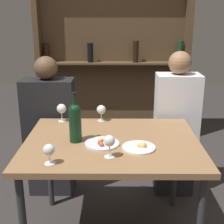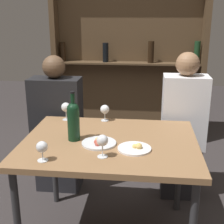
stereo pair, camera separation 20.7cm
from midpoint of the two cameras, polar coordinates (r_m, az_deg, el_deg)
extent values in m
cube|color=olive|center=(2.01, 2.55, -5.74)|extent=(1.11, 0.87, 0.04)
cylinder|color=#2D2D30|center=(1.97, -13.89, -19.12)|extent=(0.04, 0.04, 0.69)
cylinder|color=#2D2D30|center=(2.57, -8.23, -9.39)|extent=(0.04, 0.04, 0.69)
cylinder|color=#2D2D30|center=(2.53, 14.53, -10.32)|extent=(0.04, 0.04, 0.69)
cube|color=#4C3823|center=(3.77, 4.65, 11.50)|extent=(1.72, 0.02, 2.22)
cube|color=#4C3823|center=(3.79, -8.77, 11.39)|extent=(0.06, 0.18, 2.22)
cube|color=#4C3823|center=(3.74, 18.12, 10.65)|extent=(0.06, 0.18, 2.22)
cube|color=#4C3823|center=(3.69, 4.54, 8.87)|extent=(1.64, 0.18, 0.02)
cylinder|color=black|center=(3.78, -7.45, 10.85)|extent=(0.07, 0.07, 0.22)
cylinder|color=black|center=(3.68, 0.45, 10.82)|extent=(0.07, 0.07, 0.22)
cylinder|color=black|center=(3.66, 8.78, 10.77)|extent=(0.07, 0.07, 0.25)
cylinder|color=#19381E|center=(3.74, 16.85, 10.39)|extent=(0.07, 0.07, 0.25)
cylinder|color=black|center=(1.98, -4.07, -2.36)|extent=(0.08, 0.08, 0.21)
sphere|color=black|center=(1.94, -4.14, 0.52)|extent=(0.08, 0.08, 0.08)
cylinder|color=black|center=(1.93, -4.17, 1.95)|extent=(0.03, 0.03, 0.10)
cylinder|color=black|center=(1.91, -4.21, 3.57)|extent=(0.03, 0.03, 0.01)
cylinder|color=silver|center=(1.78, 1.62, -8.21)|extent=(0.06, 0.06, 0.00)
cylinder|color=silver|center=(1.76, 1.63, -7.00)|extent=(0.01, 0.01, 0.08)
sphere|color=silver|center=(1.74, 1.65, -5.28)|extent=(0.07, 0.07, 0.07)
cylinder|color=silver|center=(2.39, -5.89, -1.42)|extent=(0.06, 0.06, 0.00)
cylinder|color=silver|center=(2.38, -5.93, -0.49)|extent=(0.01, 0.01, 0.08)
sphere|color=silver|center=(2.36, -5.97, 0.85)|extent=(0.07, 0.07, 0.07)
cylinder|color=silver|center=(1.76, -9.23, -8.80)|extent=(0.06, 0.06, 0.00)
cylinder|color=silver|center=(1.74, -9.28, -7.83)|extent=(0.01, 0.01, 0.06)
sphere|color=silver|center=(1.72, -9.36, -6.38)|extent=(0.06, 0.06, 0.06)
cylinder|color=silver|center=(2.36, 1.19, -1.58)|extent=(0.06, 0.06, 0.00)
cylinder|color=silver|center=(2.35, 1.20, -0.76)|extent=(0.01, 0.01, 0.07)
sphere|color=silver|center=(2.33, 1.21, 0.46)|extent=(0.07, 0.07, 0.07)
cylinder|color=white|center=(1.88, 7.29, -6.72)|extent=(0.20, 0.20, 0.01)
sphere|color=#E5BC66|center=(1.88, 7.32, -6.31)|extent=(0.03, 0.03, 0.03)
sphere|color=#E5BC66|center=(1.87, 8.12, -6.29)|extent=(0.04, 0.04, 0.04)
sphere|color=#E5BC66|center=(1.88, 7.80, -6.31)|extent=(0.03, 0.03, 0.03)
sphere|color=#B74C3D|center=(1.88, 7.45, -6.27)|extent=(0.03, 0.03, 0.03)
cylinder|color=silver|center=(1.94, 0.66, -5.77)|extent=(0.22, 0.22, 0.01)
sphere|color=#B74C3D|center=(1.89, 0.45, -5.96)|extent=(0.03, 0.03, 0.03)
sphere|color=#B74C3D|center=(1.92, 0.22, -5.56)|extent=(0.03, 0.03, 0.03)
sphere|color=#E5BC66|center=(1.96, 0.38, -5.13)|extent=(0.03, 0.03, 0.03)
sphere|color=#E5BC66|center=(1.97, 1.14, -4.98)|extent=(0.03, 0.03, 0.03)
cube|color=#26262B|center=(2.83, -7.54, -9.44)|extent=(0.38, 0.22, 0.45)
cube|color=black|center=(2.65, -7.98, 0.27)|extent=(0.42, 0.22, 0.55)
sphere|color=brown|center=(2.56, -8.33, 8.16)|extent=(0.19, 0.19, 0.19)
cube|color=#26262B|center=(2.79, 14.44, -10.32)|extent=(0.32, 0.22, 0.45)
cube|color=white|center=(2.59, 15.31, -0.06)|extent=(0.35, 0.22, 0.59)
sphere|color=#8C6647|center=(2.51, 16.02, 8.43)|extent=(0.18, 0.18, 0.18)
camera|label=1|loc=(0.10, -87.14, 0.91)|focal=50.00mm
camera|label=2|loc=(0.10, 92.86, -0.91)|focal=50.00mm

